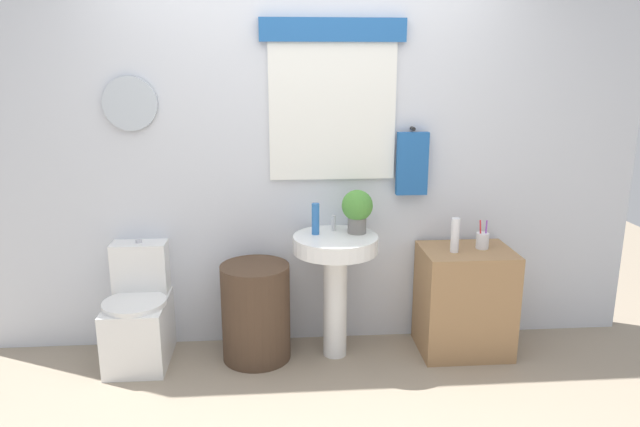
# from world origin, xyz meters

# --- Properties ---
(back_wall) EXTENTS (4.40, 0.18, 2.60)m
(back_wall) POSITION_xyz_m (0.00, 1.15, 1.31)
(back_wall) COLOR silver
(back_wall) RESTS_ON ground_plane
(toilet) EXTENTS (0.38, 0.51, 0.75)m
(toilet) POSITION_xyz_m (-1.05, 0.88, 0.29)
(toilet) COLOR white
(toilet) RESTS_ON ground_plane
(laundry_hamper) EXTENTS (0.43, 0.43, 0.62)m
(laundry_hamper) POSITION_xyz_m (-0.32, 0.85, 0.31)
(laundry_hamper) COLOR #4C3828
(laundry_hamper) RESTS_ON ground_plane
(pedestal_sink) EXTENTS (0.53, 0.53, 0.80)m
(pedestal_sink) POSITION_xyz_m (0.18, 0.85, 0.60)
(pedestal_sink) COLOR white
(pedestal_sink) RESTS_ON ground_plane
(faucet) EXTENTS (0.03, 0.03, 0.10)m
(faucet) POSITION_xyz_m (0.18, 0.97, 0.85)
(faucet) COLOR silver
(faucet) RESTS_ON pedestal_sink
(wooden_cabinet) EXTENTS (0.57, 0.44, 0.69)m
(wooden_cabinet) POSITION_xyz_m (1.02, 0.85, 0.34)
(wooden_cabinet) COLOR #9E754C
(wooden_cabinet) RESTS_ON ground_plane
(soap_bottle) EXTENTS (0.05, 0.05, 0.20)m
(soap_bottle) POSITION_xyz_m (0.06, 0.90, 0.89)
(soap_bottle) COLOR #2D6BB7
(soap_bottle) RESTS_ON pedestal_sink
(potted_plant) EXTENTS (0.19, 0.19, 0.27)m
(potted_plant) POSITION_xyz_m (0.32, 0.91, 0.95)
(potted_plant) COLOR slate
(potted_plant) RESTS_ON pedestal_sink
(lotion_bottle) EXTENTS (0.05, 0.05, 0.22)m
(lotion_bottle) POSITION_xyz_m (0.92, 0.81, 0.80)
(lotion_bottle) COLOR white
(lotion_bottle) RESTS_ON wooden_cabinet
(toothbrush_cup) EXTENTS (0.08, 0.08, 0.19)m
(toothbrush_cup) POSITION_xyz_m (1.12, 0.87, 0.74)
(toothbrush_cup) COLOR silver
(toothbrush_cup) RESTS_ON wooden_cabinet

